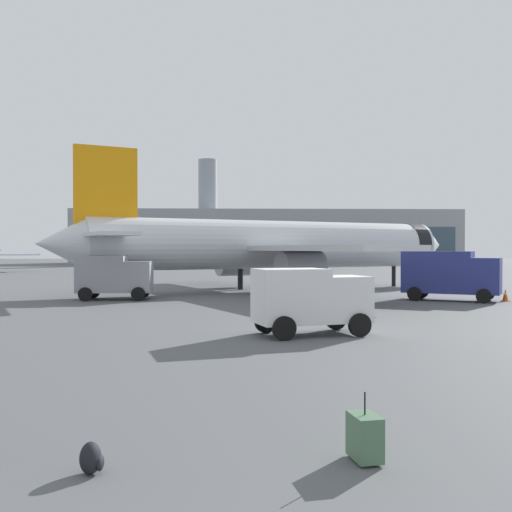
% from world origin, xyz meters
% --- Properties ---
extents(airplane_at_gate, '(33.83, 31.09, 10.50)m').
position_xyz_m(airplane_at_gate, '(3.54, 44.30, 3.66)').
color(airplane_at_gate, silver).
rests_on(airplane_at_gate, ground).
extents(service_truck, '(4.84, 2.59, 2.90)m').
position_xyz_m(service_truck, '(-7.53, 36.46, 1.61)').
color(service_truck, gray).
rests_on(service_truck, ground).
extents(fuel_truck, '(6.42, 4.98, 3.20)m').
position_xyz_m(fuel_truck, '(14.42, 34.98, 1.77)').
color(fuel_truck, navy).
rests_on(fuel_truck, ground).
extents(cargo_van, '(4.78, 3.31, 2.60)m').
position_xyz_m(cargo_van, '(3.36, 19.97, 1.45)').
color(cargo_van, white).
rests_on(cargo_van, ground).
extents(safety_cone_near, '(0.44, 0.44, 0.80)m').
position_xyz_m(safety_cone_near, '(17.81, 34.35, 0.40)').
color(safety_cone_near, '#F2590C').
rests_on(safety_cone_near, ground).
extents(safety_cone_mid, '(0.44, 0.44, 0.72)m').
position_xyz_m(safety_cone_mid, '(6.69, 49.75, 0.35)').
color(safety_cone_mid, '#F2590C').
rests_on(safety_cone_mid, ground).
extents(rolling_suitcase, '(0.51, 0.70, 1.10)m').
position_xyz_m(rolling_suitcase, '(2.45, 6.19, 0.39)').
color(rolling_suitcase, '#476B4C').
rests_on(rolling_suitcase, ground).
extents(traveller_backpack, '(0.36, 0.40, 0.48)m').
position_xyz_m(traveller_backpack, '(-1.75, 5.82, 0.23)').
color(traveller_backpack, black).
rests_on(traveller_backpack, ground).
extents(terminal_building, '(88.44, 16.15, 24.27)m').
position_xyz_m(terminal_building, '(8.04, 136.79, 6.29)').
color(terminal_building, gray).
rests_on(terminal_building, ground).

